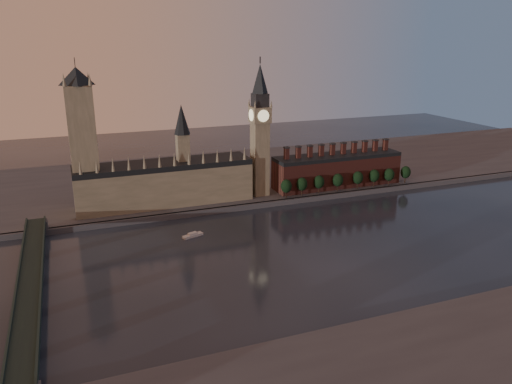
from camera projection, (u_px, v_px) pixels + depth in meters
ground at (311, 253)px, 300.66m from camera, size 900.00×900.00×0.00m
north_bank at (223, 177)px, 458.63m from camera, size 900.00×182.00×4.00m
palace_of_westminster at (165, 181)px, 374.40m from camera, size 130.00×30.30×74.00m
victoria_tower at (82, 137)px, 344.20m from camera, size 24.00×24.00×108.00m
big_ben at (260, 129)px, 385.18m from camera, size 15.00×15.00×107.00m
chimney_block at (337, 170)px, 420.88m from camera, size 110.00×25.00×37.00m
embankment_tree_0 at (286, 186)px, 389.25m from camera, size 8.60×8.60×14.88m
embankment_tree_1 at (302, 184)px, 394.74m from camera, size 8.60×8.60×14.88m
embankment_tree_2 at (319, 182)px, 400.58m from camera, size 8.60×8.60×14.88m
embankment_tree_3 at (338, 180)px, 405.73m from camera, size 8.60×8.60×14.88m
embankment_tree_4 at (358, 178)px, 412.66m from camera, size 8.60×8.60×14.88m
embankment_tree_5 at (374, 176)px, 418.50m from camera, size 8.60×8.60×14.88m
embankment_tree_6 at (389, 175)px, 421.74m from camera, size 8.60×8.60×14.88m
embankment_tree_7 at (406, 172)px, 429.41m from camera, size 8.60×8.60×14.88m
westminster_bridge at (30, 289)px, 242.68m from camera, size 14.00×200.00×11.55m
river_boat at (193, 235)px, 325.86m from camera, size 14.39×8.15×2.77m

